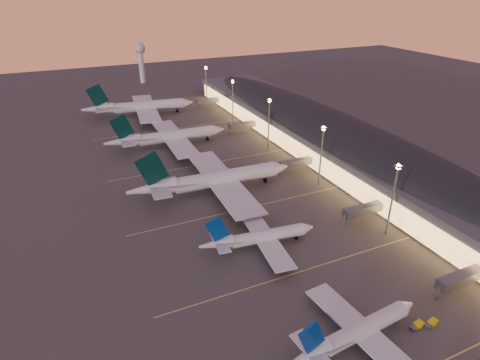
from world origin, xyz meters
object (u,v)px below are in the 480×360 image
at_px(airliner_wide_near, 213,180).
at_px(airliner_wide_mid, 167,137).
at_px(airliner_wide_far, 139,107).
at_px(airliner_narrow_south, 356,333).
at_px(baggage_tug_a, 432,323).
at_px(airliner_narrow_north, 258,237).
at_px(radar_tower, 140,56).
at_px(baggage_tug_b, 417,325).

bearing_deg(airliner_wide_near, airliner_wide_mid, 95.49).
bearing_deg(airliner_wide_near, airliner_wide_far, 94.80).
xyz_separation_m(airliner_wide_mid, airliner_wide_far, (-1.94, 59.36, 0.51)).
bearing_deg(airliner_wide_near, airliner_narrow_south, -85.77).
bearing_deg(baggage_tug_a, airliner_narrow_north, 105.01).
height_order(airliner_narrow_south, airliner_wide_far, airliner_wide_far).
relative_size(airliner_wide_far, radar_tower, 2.12).
bearing_deg(airliner_narrow_south, airliner_wide_mid, 87.50).
xyz_separation_m(airliner_narrow_south, baggage_tug_b, (17.58, -2.41, -3.03)).
bearing_deg(radar_tower, airliner_wide_far, -103.44).
xyz_separation_m(airliner_narrow_south, baggage_tug_a, (21.40, -3.36, -3.05)).
bearing_deg(airliner_wide_far, baggage_tug_a, -75.10).
distance_m(airliner_wide_near, airliner_wide_far, 116.45).
height_order(airliner_narrow_south, radar_tower, radar_tower).
bearing_deg(airliner_wide_mid, airliner_wide_far, 93.14).
height_order(airliner_narrow_north, airliner_wide_near, airliner_wide_near).
xyz_separation_m(airliner_narrow_north, airliner_wide_mid, (-3.05, 97.95, 1.57)).
relative_size(airliner_narrow_south, radar_tower, 1.20).
bearing_deg(baggage_tug_a, airliner_wide_mid, 88.37).
height_order(airliner_wide_mid, radar_tower, radar_tower).
bearing_deg(airliner_wide_mid, airliner_narrow_north, -86.95).
bearing_deg(baggage_tug_a, airliner_narrow_south, 158.72).
xyz_separation_m(airliner_narrow_north, airliner_wide_near, (0.17, 40.98, 1.99)).
height_order(airliner_narrow_north, airliner_wide_mid, airliner_wide_mid).
bearing_deg(airliner_wide_near, baggage_tug_b, -74.53).
distance_m(airliner_wide_mid, radar_tower, 152.99).
relative_size(airliner_narrow_south, airliner_wide_mid, 0.62).
height_order(airliner_narrow_south, airliner_wide_near, airliner_wide_near).
relative_size(airliner_narrow_south, airliner_wide_near, 0.57).
bearing_deg(airliner_narrow_north, baggage_tug_a, -56.26).
relative_size(airliner_wide_near, airliner_wide_mid, 1.08).
bearing_deg(airliner_narrow_north, airliner_narrow_south, -79.61).
relative_size(airliner_narrow_north, radar_tower, 1.20).
relative_size(airliner_narrow_south, airliner_wide_far, 0.56).
bearing_deg(airliner_wide_mid, baggage_tug_b, -79.40).
bearing_deg(airliner_narrow_south, baggage_tug_a, -13.90).
bearing_deg(baggage_tug_a, airliner_wide_far, 85.84).
distance_m(airliner_narrow_south, airliner_wide_near, 85.00).
bearing_deg(airliner_wide_far, baggage_tug_b, -76.12).
distance_m(airliner_wide_mid, baggage_tug_a, 147.93).
bearing_deg(airliner_wide_near, baggage_tug_a, -72.34).
bearing_deg(baggage_tug_a, radar_tower, 79.11).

